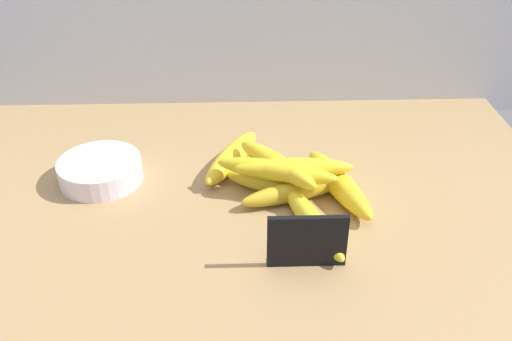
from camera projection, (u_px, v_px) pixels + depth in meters
The scene contains 11 objects.
counter_top at pixel (239, 211), 90.47cm from camera, with size 110.00×76.00×3.00cm, color #A28153.
chalkboard_sign at pixel (304, 243), 75.56cm from camera, with size 11.00×1.80×8.40cm.
fruit_bowl at pixel (98, 170), 94.58cm from camera, with size 14.14×14.14×3.88cm, color silver.
banana_0 at pixel (296, 190), 89.93cm from camera, with size 19.99×3.45×3.45cm, color gold.
banana_1 at pixel (309, 221), 83.35cm from camera, with size 19.50×3.26×3.26cm, color yellow.
banana_2 at pixel (266, 183), 91.82cm from camera, with size 15.31×3.29×3.29cm, color yellow.
banana_3 at pixel (336, 183), 91.02cm from camera, with size 20.64×4.15×4.15cm, color yellow.
banana_4 at pixel (230, 157), 98.17cm from camera, with size 18.63×4.00×4.00cm, color yellow.
banana_5 at pixel (291, 168), 89.23cm from camera, with size 19.40×3.40×3.40cm, color yellow.
banana_6 at pixel (274, 171), 88.86cm from camera, with size 20.07×3.40×3.40cm, color yellow.
banana_7 at pixel (274, 164), 90.55cm from camera, with size 18.02×3.42×3.42cm, color yellow.
Camera 1 is at (0.44, -72.47, 56.16)cm, focal length 38.72 mm.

